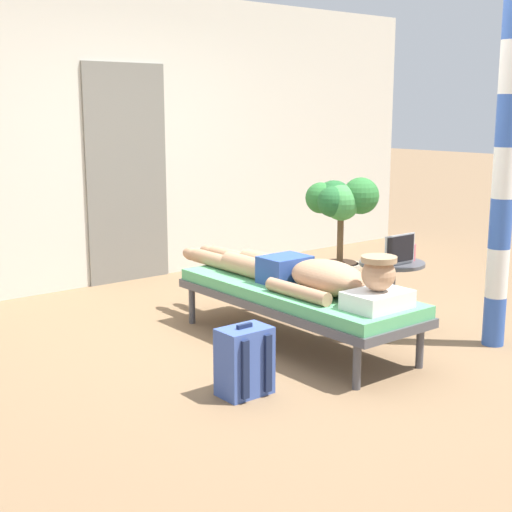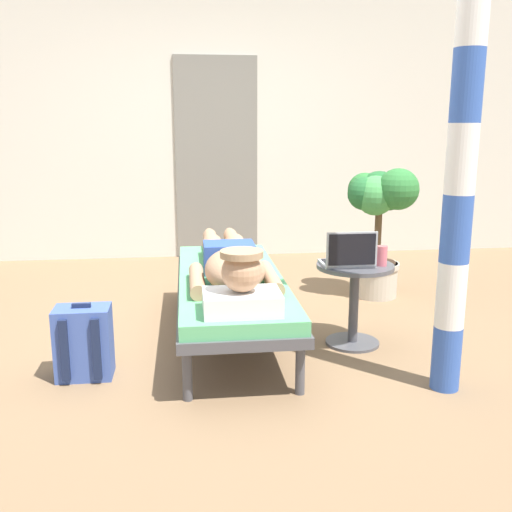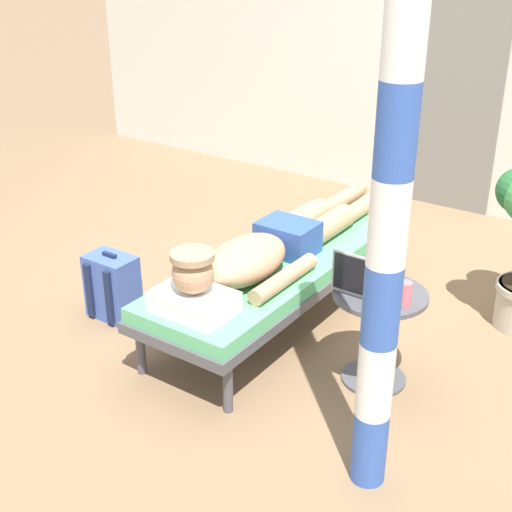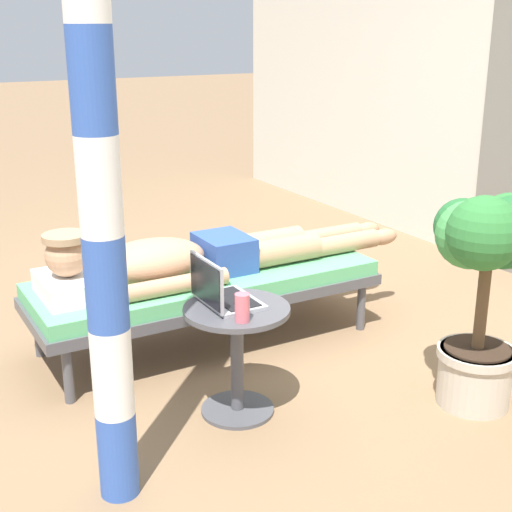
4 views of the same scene
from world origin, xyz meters
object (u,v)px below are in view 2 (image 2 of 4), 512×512
(potted_plant, at_px, (378,210))
(drink_glass, at_px, (382,256))
(side_table, at_px, (354,290))
(lounge_chair, at_px, (231,287))
(backpack, at_px, (84,343))
(person_reclining, at_px, (231,264))
(laptop, at_px, (348,257))
(porch_post, at_px, (462,159))

(potted_plant, bearing_deg, drink_glass, -107.19)
(side_table, distance_m, potted_plant, 1.18)
(side_table, height_order, drink_glass, drink_glass)
(lounge_chair, relative_size, backpack, 4.56)
(person_reclining, bearing_deg, drink_glass, -11.29)
(potted_plant, bearing_deg, person_reclining, -144.35)
(lounge_chair, relative_size, drink_glass, 15.69)
(lounge_chair, height_order, drink_glass, drink_glass)
(laptop, xyz_separation_m, backpack, (-1.55, -0.24, -0.39))
(laptop, distance_m, backpack, 1.62)
(person_reclining, height_order, drink_glass, person_reclining)
(drink_glass, height_order, backpack, drink_glass)
(lounge_chair, relative_size, laptop, 6.23)
(backpack, bearing_deg, lounge_chair, 30.73)
(lounge_chair, height_order, side_table, side_table)
(lounge_chair, bearing_deg, laptop, -20.59)
(drink_glass, bearing_deg, potted_plant, 72.81)
(drink_glass, bearing_deg, porch_post, -75.96)
(lounge_chair, height_order, backpack, backpack)
(drink_glass, height_order, potted_plant, potted_plant)
(laptop, xyz_separation_m, drink_glass, (0.21, -0.00, 0.00))
(lounge_chair, height_order, person_reclining, person_reclining)
(lounge_chair, distance_m, person_reclining, 0.19)
(laptop, bearing_deg, person_reclining, 165.59)
(potted_plant, bearing_deg, backpack, -147.89)
(person_reclining, xyz_separation_m, side_table, (0.76, -0.13, -0.16))
(person_reclining, distance_m, backpack, 1.00)
(side_table, height_order, laptop, laptop)
(person_reclining, distance_m, potted_plant, 1.54)
(drink_glass, bearing_deg, side_table, 160.52)
(side_table, relative_size, potted_plant, 0.50)
(person_reclining, bearing_deg, side_table, -9.60)
(lounge_chair, bearing_deg, porch_post, -39.85)
(person_reclining, height_order, side_table, person_reclining)
(backpack, bearing_deg, porch_post, -11.33)
(laptop, bearing_deg, side_table, 40.52)
(person_reclining, height_order, porch_post, porch_post)
(person_reclining, bearing_deg, lounge_chair, 90.00)
(laptop, height_order, porch_post, porch_post)
(backpack, bearing_deg, side_table, 10.34)
(drink_glass, bearing_deg, lounge_chair, 163.78)
(side_table, relative_size, backpack, 1.23)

